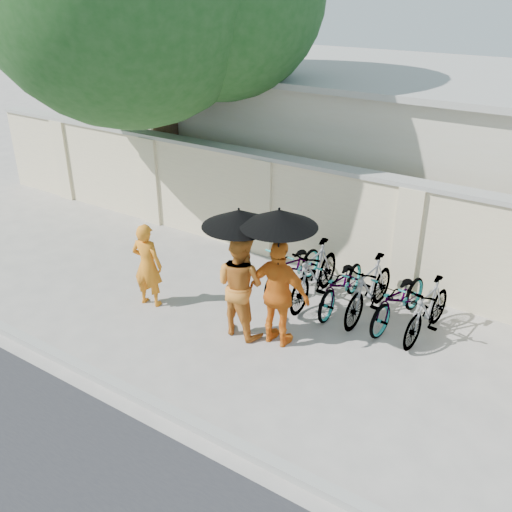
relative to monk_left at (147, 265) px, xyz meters
The scene contains 15 objects.
ground 1.72m from the monk_left, 10.55° to the right, with size 80.00×80.00×0.00m, color #ACA49A.
kerb 2.60m from the monk_left, 52.46° to the right, with size 40.00×0.16×0.12m, color #989891.
compound_wall 3.87m from the monk_left, 49.12° to the left, with size 20.00×0.30×2.00m, color beige.
building_behind 7.63m from the monk_left, 62.31° to the left, with size 14.00×6.00×3.20m, color #B9B196.
monk_left is the anchor object (origin of this frame).
monk_center 1.83m from the monk_left, ahead, with size 0.84×0.65×1.72m, color #C77225.
parasol_center 2.26m from the monk_left, ahead, with size 1.10×1.10×1.17m.
monk_right 2.50m from the monk_left, ahead, with size 1.02×0.43×1.74m, color orange.
parasol_right 2.87m from the monk_left, ahead, with size 1.11×1.11×1.27m.
bike_0 2.61m from the monk_left, 45.18° to the left, with size 0.60×1.71×0.90m, color gray.
bike_1 2.88m from the monk_left, 35.87° to the left, with size 0.50×1.78×1.07m, color gray.
bike_2 3.33m from the monk_left, 31.65° to the left, with size 0.59×1.70×0.89m, color gray.
bike_3 3.75m from the monk_left, 27.39° to the left, with size 0.49×1.73×1.04m, color gray.
bike_4 4.24m from the monk_left, 25.20° to the left, with size 0.60×1.73×0.91m, color gray.
bike_5 4.65m from the monk_left, 21.15° to the left, with size 0.45×1.59×0.95m, color gray.
Camera 1 is at (4.79, -5.88, 5.15)m, focal length 40.00 mm.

